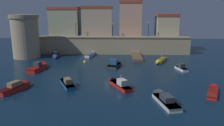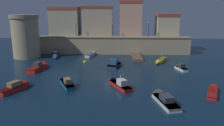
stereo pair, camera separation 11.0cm
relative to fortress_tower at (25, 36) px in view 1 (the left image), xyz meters
The scene contains 20 objects.
ground_plane 24.31m from the fortress_tower, 31.57° to the right, with size 97.92×97.92×0.00m, color #0C2338.
quay_wall 21.14m from the fortress_tower, 14.60° to the left, with size 37.62×3.14×4.34m.
old_town_backdrop 20.74m from the fortress_tower, 26.78° to the left, with size 33.75×6.15×9.10m.
fortress_tower is the anchor object (origin of this frame).
pier_dock 26.15m from the fortress_tower, ahead, with size 2.14×8.13×0.70m.
quay_lamp_0 12.11m from the fortress_tower, 26.18° to the left, with size 0.32×0.32×3.74m.
quay_lamp_1 20.70m from the fortress_tower, 14.83° to the left, with size 0.32×0.32×3.35m.
quay_lamp_2 29.38m from the fortress_tower, 10.37° to the left, with size 0.32×0.32×3.62m.
moored_boat_0 24.26m from the fortress_tower, 54.57° to the right, with size 3.65×5.77×1.58m.
moored_boat_1 22.70m from the fortress_tower, 19.79° to the right, with size 3.08×5.49×2.22m.
moored_boat_2 15.72m from the fortress_tower, ahead, with size 2.38×5.41×2.41m.
moored_boat_3 13.14m from the fortress_tower, 57.47° to the right, with size 2.60×6.40×1.89m.
moored_boat_4 29.58m from the fortress_tower, 42.57° to the right, with size 3.97×6.05×2.27m.
moored_boat_5 34.84m from the fortress_tower, 16.67° to the right, with size 2.09×4.22×1.51m.
moored_boat_6 7.94m from the fortress_tower, ahead, with size 3.25×6.76×1.96m.
moored_boat_7 31.05m from the fortress_tower, ahead, with size 3.72×6.00×2.56m.
moored_boat_8 41.03m from the fortress_tower, 32.21° to the right, with size 3.51×5.85×1.12m.
moored_boat_9 23.44m from the fortress_tower, 70.98° to the right, with size 3.35×5.58×1.58m.
moored_boat_12 37.10m from the fortress_tower, 42.70° to the right, with size 3.01×6.61×1.68m.
mooring_buoy_0 15.87m from the fortress_tower, 17.95° to the right, with size 0.73×0.73×0.73m, color yellow.
Camera 1 is at (1.44, -38.50, 10.90)m, focal length 35.99 mm.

